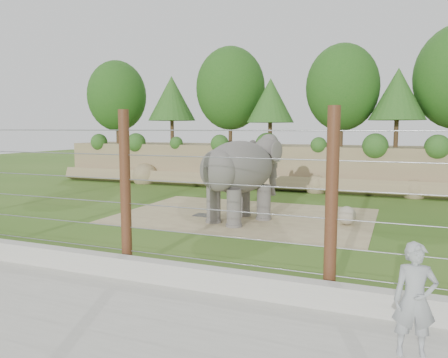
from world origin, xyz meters
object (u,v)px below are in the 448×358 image
at_px(barrier_fence, 125,191).
at_px(stone_ball, 347,215).
at_px(zookeeper, 415,300).
at_px(elephant, 239,180).

bearing_deg(barrier_fence, stone_ball, 58.21).
bearing_deg(zookeeper, barrier_fence, 154.45).
bearing_deg(stone_ball, elephant, -167.66).
xyz_separation_m(stone_ball, zookeeper, (2.03, -9.18, 0.55)).
bearing_deg(zookeeper, elephant, 115.74).
bearing_deg(barrier_fence, zookeeper, -15.82).
distance_m(elephant, barrier_fence, 6.50).
bearing_deg(elephant, zookeeper, -32.80).
bearing_deg(elephant, barrier_fence, -73.88).
height_order(elephant, stone_ball, elephant).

